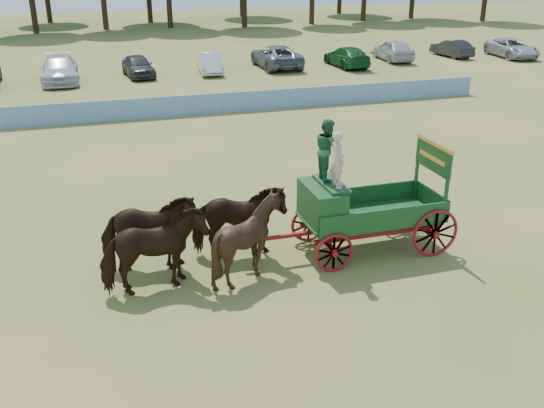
{
  "coord_description": "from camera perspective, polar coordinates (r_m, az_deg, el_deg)",
  "views": [
    {
      "loc": [
        -9.76,
        -12.72,
        7.85
      ],
      "look_at": [
        -5.12,
        2.28,
        1.3
      ],
      "focal_mm": 40.0,
      "sensor_mm": 36.0,
      "label": 1
    }
  ],
  "objects": [
    {
      "name": "ground",
      "position": [
        17.85,
        18.24,
        -4.68
      ],
      "size": [
        160.0,
        160.0,
        0.0
      ],
      "primitive_type": "plane",
      "color": "olive",
      "rests_on": "ground"
    },
    {
      "name": "horse_lead_left",
      "position": [
        15.1,
        -11.05,
        -4.44
      ],
      "size": [
        2.71,
        1.54,
        2.17
      ],
      "primitive_type": "imported",
      "rotation": [
        0.0,
        0.0,
        1.72
      ],
      "color": "black",
      "rests_on": "ground"
    },
    {
      "name": "horse_lead_right",
      "position": [
        16.09,
        -11.52,
        -2.72
      ],
      "size": [
        2.74,
        1.62,
        2.17
      ],
      "primitive_type": "imported",
      "rotation": [
        0.0,
        0.0,
        1.39
      ],
      "color": "black",
      "rests_on": "ground"
    },
    {
      "name": "horse_wheel_left",
      "position": [
        15.47,
        -2.2,
        -3.31
      ],
      "size": [
        2.31,
        2.14,
        2.17
      ],
      "primitive_type": "imported",
      "rotation": [
        0.0,
        0.0,
        1.35
      ],
      "color": "black",
      "rests_on": "ground"
    },
    {
      "name": "horse_wheel_right",
      "position": [
        16.43,
        -3.2,
        -1.71
      ],
      "size": [
        2.75,
        1.68,
        2.17
      ],
      "primitive_type": "imported",
      "rotation": [
        0.0,
        0.0,
        1.36
      ],
      "color": "black",
      "rests_on": "ground"
    },
    {
      "name": "farm_dray",
      "position": [
        16.65,
        7.07,
        0.69
      ],
      "size": [
        6.0,
        2.0,
        3.8
      ],
      "color": "maroon",
      "rests_on": "ground"
    },
    {
      "name": "sponsor_banner",
      "position": [
        32.77,
        -1.23,
        9.73
      ],
      "size": [
        26.0,
        0.08,
        1.05
      ],
      "primitive_type": "cube",
      "color": "#1C509B",
      "rests_on": "ground"
    },
    {
      "name": "parked_cars",
      "position": [
        43.76,
        -5.28,
        13.23
      ],
      "size": [
        51.81,
        6.79,
        1.63
      ],
      "color": "silver",
      "rests_on": "ground"
    }
  ]
}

